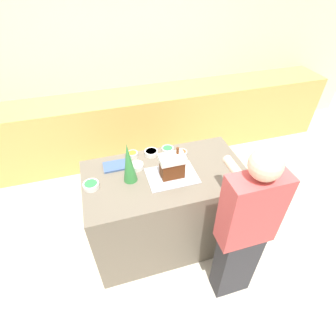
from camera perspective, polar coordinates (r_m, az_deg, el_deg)
ground_plane at (r=3.06m, az=-0.41°, el=-14.74°), size 12.00×12.00×0.00m
wall_back at (r=3.91m, az=-9.52°, el=21.95°), size 8.00×0.05×2.60m
back_cabinet_block at (r=3.96m, az=-7.44°, el=9.18°), size 6.00×0.60×0.95m
kitchen_island at (r=2.68m, az=-0.46°, el=-8.89°), size 1.46×0.80×0.96m
baking_tray at (r=2.31m, az=0.86°, el=-1.67°), size 0.43×0.32×0.01m
gingerbread_house at (r=2.23m, az=0.90°, el=0.54°), size 0.22×0.14×0.27m
decorative_tree at (r=2.18m, az=-8.56°, el=1.13°), size 0.12×0.12×0.38m
candy_bowl_near_tray_right at (r=2.28m, az=-16.38°, el=-3.61°), size 0.13×0.13×0.05m
candy_bowl_front_corner at (r=2.58m, az=-0.07°, el=4.11°), size 0.12×0.12×0.04m
candy_bowl_beside_tree at (r=2.53m, az=3.01°, el=3.28°), size 0.10×0.10×0.04m
candy_bowl_near_tray_left at (r=2.39m, az=-6.82°, el=0.47°), size 0.12×0.12×0.05m
candy_bowl_behind_tray at (r=2.53m, az=-7.74°, el=2.95°), size 0.10×0.10×0.05m
candy_bowl_center_rear at (r=2.54m, az=-3.68°, el=3.39°), size 0.13×0.13×0.04m
cookbook at (r=2.45m, az=-11.41°, el=0.45°), size 0.22×0.15×0.02m
person at (r=2.14m, az=16.19°, el=-13.26°), size 0.43×0.53×1.62m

